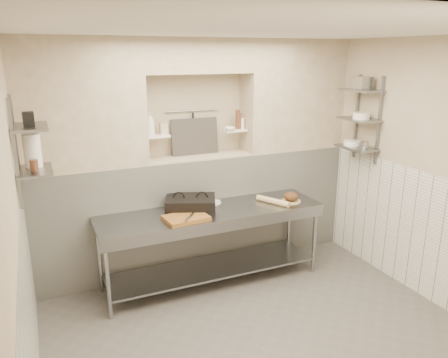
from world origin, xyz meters
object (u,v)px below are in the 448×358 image
bowl_alcove (230,129)px  jug_left (32,151)px  bread_loaf (291,196)px  rolling_pin (273,201)px  prep_table (212,232)px  panini_press (191,204)px  bottle_soap (150,124)px  cutting_board (186,218)px  mixing_bowl (212,204)px

bowl_alcove → jug_left: (-2.25, -0.54, 0.03)m
bread_loaf → jug_left: size_ratio=0.58×
rolling_pin → bowl_alcove: bearing=117.6°
prep_table → rolling_pin: size_ratio=5.89×
panini_press → bread_loaf: (1.21, -0.21, -0.01)m
panini_press → bottle_soap: 1.03m
prep_table → panini_press: size_ratio=3.92×
rolling_pin → bottle_soap: bottle_soap is taller
prep_table → cutting_board: (-0.36, -0.14, 0.28)m
panini_press → jug_left: size_ratio=2.16×
cutting_board → mixing_bowl: mixing_bowl is taller
bread_loaf → jug_left: jug_left is taller
rolling_pin → jug_left: (-2.55, 0.03, 0.83)m
rolling_pin → jug_left: 2.68m
rolling_pin → bowl_alcove: size_ratio=3.44×
prep_table → cutting_board: size_ratio=5.68×
prep_table → panini_press: bearing=148.8°
cutting_board → bottle_soap: bearing=103.2°
prep_table → rolling_pin: (0.76, -0.06, 0.29)m
panini_press → cutting_board: 0.31m
rolling_pin → jug_left: size_ratio=1.44×
rolling_pin → bottle_soap: size_ratio=1.64×
prep_table → bottle_soap: bearing=132.6°
prep_table → cutting_board: cutting_board is taller
panini_press → rolling_pin: panini_press is taller
bread_loaf → bottle_soap: bearing=156.6°
bottle_soap → jug_left: bearing=-154.7°
bowl_alcove → panini_press: bearing=-149.9°
mixing_bowl → rolling_pin: size_ratio=0.45×
jug_left → cutting_board: bearing=-4.5°
cutting_board → bottle_soap: size_ratio=1.70×
bottle_soap → cutting_board: bearing=-76.8°
prep_table → cutting_board: bearing=-158.7°
rolling_pin → bread_loaf: bearing=-6.5°
panini_press → cutting_board: bearing=-98.0°
prep_table → mixing_bowl: size_ratio=13.04×
cutting_board → bottle_soap: (-0.17, 0.71, 0.93)m
bottle_soap → rolling_pin: bearing=-26.2°
prep_table → jug_left: 2.11m
panini_press → bowl_alcove: size_ratio=5.17×
panini_press → bottle_soap: bearing=146.8°
panini_press → bread_loaf: size_ratio=3.71×
panini_press → bowl_alcove: 1.08m
panini_press → rolling_pin: bearing=10.4°
panini_press → jug_left: 1.77m
mixing_bowl → panini_press: bearing=-175.0°
rolling_pin → mixing_bowl: bearing=163.0°
prep_table → jug_left: (-1.79, -0.03, 1.12)m
bottle_soap → jug_left: (-1.26, -0.60, -0.08)m
bowl_alcove → bottle_soap: bearing=176.7°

